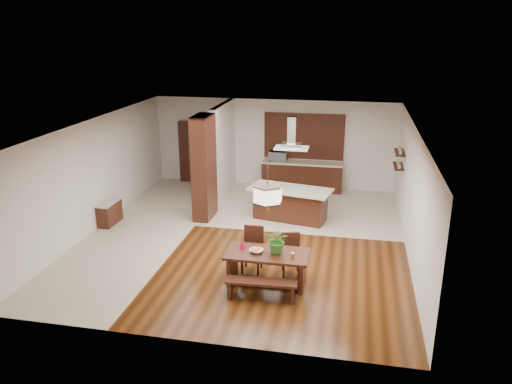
% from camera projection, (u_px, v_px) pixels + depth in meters
% --- Properties ---
extents(room_shell, '(9.00, 9.04, 2.92)m').
position_uv_depth(room_shell, '(244.00, 160.00, 12.12)').
color(room_shell, '#371B0A').
rests_on(room_shell, ground).
extents(tile_hallway, '(2.50, 9.00, 0.01)m').
position_uv_depth(tile_hallway, '(144.00, 229.00, 13.28)').
color(tile_hallway, beige).
rests_on(tile_hallway, ground).
extents(tile_kitchen, '(5.50, 4.00, 0.01)m').
position_uv_depth(tile_kitchen, '(304.00, 208.00, 14.86)').
color(tile_kitchen, beige).
rests_on(tile_kitchen, ground).
extents(soffit_band, '(8.00, 9.00, 0.02)m').
position_uv_depth(soffit_band, '(244.00, 126.00, 11.86)').
color(soffit_band, '#411E10').
rests_on(soffit_band, room_shell).
extents(partition_pier, '(0.45, 1.00, 2.90)m').
position_uv_depth(partition_pier, '(204.00, 168.00, 13.69)').
color(partition_pier, black).
rests_on(partition_pier, ground).
extents(partition_stub, '(0.18, 2.40, 2.90)m').
position_uv_depth(partition_stub, '(224.00, 150.00, 15.64)').
color(partition_stub, silver).
rests_on(partition_stub, ground).
extents(hallway_console, '(0.37, 0.88, 0.63)m').
position_uv_depth(hallway_console, '(110.00, 213.00, 13.57)').
color(hallway_console, black).
rests_on(hallway_console, ground).
extents(hallway_doorway, '(1.10, 0.20, 2.10)m').
position_uv_depth(hallway_doorway, '(195.00, 152.00, 17.03)').
color(hallway_doorway, black).
rests_on(hallway_doorway, ground).
extents(rear_counter, '(2.60, 0.62, 0.95)m').
position_uv_depth(rear_counter, '(302.00, 176.00, 16.34)').
color(rear_counter, black).
rests_on(rear_counter, ground).
extents(kitchen_window, '(2.60, 0.08, 1.50)m').
position_uv_depth(kitchen_window, '(304.00, 136.00, 16.18)').
color(kitchen_window, '#98612D').
rests_on(kitchen_window, room_shell).
extents(shelf_lower, '(0.26, 0.90, 0.04)m').
position_uv_depth(shelf_lower, '(398.00, 166.00, 14.03)').
color(shelf_lower, black).
rests_on(shelf_lower, room_shell).
extents(shelf_upper, '(0.26, 0.90, 0.04)m').
position_uv_depth(shelf_upper, '(400.00, 152.00, 13.90)').
color(shelf_upper, black).
rests_on(shelf_upper, room_shell).
extents(dining_table, '(1.72, 0.86, 0.72)m').
position_uv_depth(dining_table, '(267.00, 261.00, 10.32)').
color(dining_table, black).
rests_on(dining_table, ground).
extents(dining_bench, '(1.43, 0.38, 0.40)m').
position_uv_depth(dining_bench, '(262.00, 290.00, 9.85)').
color(dining_bench, black).
rests_on(dining_bench, ground).
extents(dining_chair_left, '(0.45, 0.45, 1.00)m').
position_uv_depth(dining_chair_left, '(252.00, 250.00, 10.90)').
color(dining_chair_left, black).
rests_on(dining_chair_left, ground).
extents(dining_chair_right, '(0.48, 0.48, 0.91)m').
position_uv_depth(dining_chair_right, '(291.00, 255.00, 10.75)').
color(dining_chair_right, black).
rests_on(dining_chair_right, ground).
extents(pendant_lantern, '(0.64, 0.64, 1.31)m').
position_uv_depth(pendant_lantern, '(268.00, 182.00, 9.78)').
color(pendant_lantern, beige).
rests_on(pendant_lantern, room_shell).
extents(foliage_plant, '(0.56, 0.51, 0.55)m').
position_uv_depth(foliage_plant, '(278.00, 240.00, 10.17)').
color(foliage_plant, '#2F6E24').
rests_on(foliage_plant, dining_table).
extents(fruit_bowl, '(0.34, 0.34, 0.07)m').
position_uv_depth(fruit_bowl, '(256.00, 251.00, 10.27)').
color(fruit_bowl, '#B9AEA2').
rests_on(fruit_bowl, dining_table).
extents(napkin_cone, '(0.14, 0.14, 0.20)m').
position_uv_depth(napkin_cone, '(242.00, 244.00, 10.42)').
color(napkin_cone, '#A80C25').
rests_on(napkin_cone, dining_table).
extents(gold_ornament, '(0.10, 0.10, 0.11)m').
position_uv_depth(gold_ornament, '(293.00, 255.00, 10.02)').
color(gold_ornament, gold).
rests_on(gold_ornament, dining_table).
extents(kitchen_island, '(2.39, 1.40, 0.92)m').
position_uv_depth(kitchen_island, '(290.00, 204.00, 13.81)').
color(kitchen_island, black).
rests_on(kitchen_island, ground).
extents(range_hood, '(0.90, 0.55, 0.87)m').
position_uv_depth(range_hood, '(292.00, 133.00, 13.19)').
color(range_hood, silver).
rests_on(range_hood, room_shell).
extents(island_cup, '(0.14, 0.14, 0.09)m').
position_uv_depth(island_cup, '(304.00, 188.00, 13.52)').
color(island_cup, white).
rests_on(island_cup, kitchen_island).
extents(microwave, '(0.59, 0.40, 0.32)m').
position_uv_depth(microwave, '(278.00, 156.00, 16.32)').
color(microwave, '#B4B5BB').
rests_on(microwave, rear_counter).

